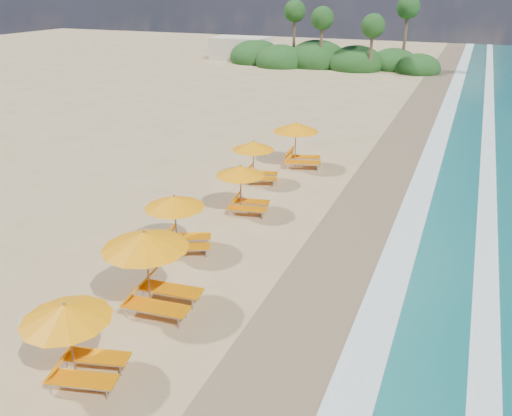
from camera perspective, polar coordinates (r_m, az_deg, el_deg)
ground at (r=20.85m, az=0.00°, el=-3.03°), size 160.00×160.00×0.00m
wet_sand at (r=19.84m, az=10.78°, el=-4.92°), size 4.00×160.00×0.01m
surf_foam at (r=19.58m, az=18.55°, el=-6.12°), size 4.00×160.00×0.01m
station_0 at (r=13.93m, az=-18.97°, el=-13.14°), size 2.79×2.69×2.25m
station_1 at (r=16.00m, az=-11.11°, el=-6.20°), size 3.02×2.83×2.65m
station_2 at (r=19.42m, az=-8.25°, el=-1.23°), size 2.96×2.94×2.25m
station_3 at (r=22.56m, az=-1.28°, el=2.43°), size 2.62×2.52×2.16m
station_4 at (r=26.12m, az=0.06°, el=5.37°), size 2.72×2.65×2.16m
station_5 at (r=28.50m, az=4.72°, el=7.25°), size 3.18×3.11×2.51m
treeline at (r=65.59m, az=7.45°, el=15.86°), size 25.80×8.80×9.74m
beach_building at (r=71.91m, az=-1.68°, el=17.00°), size 7.00×5.00×2.80m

